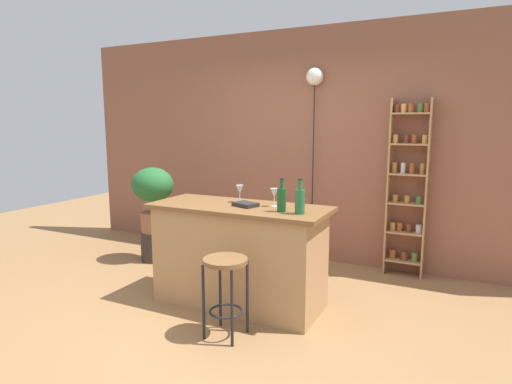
% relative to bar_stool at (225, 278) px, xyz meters
% --- Properties ---
extents(ground, '(12.00, 12.00, 0.00)m').
position_rel_bar_stool_xyz_m(ground, '(-0.19, 0.29, -0.48)').
color(ground, olive).
extents(back_wall, '(6.40, 0.10, 2.80)m').
position_rel_bar_stool_xyz_m(back_wall, '(-0.19, 2.24, 0.92)').
color(back_wall, '#8C5642').
rests_on(back_wall, ground).
extents(kitchen_counter, '(1.65, 0.68, 0.94)m').
position_rel_bar_stool_xyz_m(kitchen_counter, '(-0.19, 0.59, -0.01)').
color(kitchen_counter, tan).
rests_on(kitchen_counter, ground).
extents(bar_stool, '(0.35, 0.35, 0.64)m').
position_rel_bar_stool_xyz_m(bar_stool, '(0.00, 0.00, 0.00)').
color(bar_stool, black).
rests_on(bar_stool, ground).
extents(spice_shelf, '(0.41, 0.18, 1.94)m').
position_rel_bar_stool_xyz_m(spice_shelf, '(1.08, 2.08, 0.51)').
color(spice_shelf, tan).
rests_on(spice_shelf, ground).
extents(plant_stool, '(0.34, 0.34, 0.36)m').
position_rel_bar_stool_xyz_m(plant_stool, '(-1.75, 1.28, -0.30)').
color(plant_stool, '#2D2823').
rests_on(plant_stool, ground).
extents(potted_plant, '(0.52, 0.47, 0.79)m').
position_rel_bar_stool_xyz_m(potted_plant, '(-1.75, 1.28, 0.38)').
color(potted_plant, '#935B3D').
rests_on(potted_plant, plant_stool).
extents(bottle_vinegar, '(0.08, 0.08, 0.29)m').
position_rel_bar_stool_xyz_m(bottle_vinegar, '(0.26, 0.50, 0.57)').
color(bottle_vinegar, '#194C23').
rests_on(bottle_vinegar, kitchen_counter).
extents(bottle_olive_oil, '(0.08, 0.08, 0.29)m').
position_rel_bar_stool_xyz_m(bottle_olive_oil, '(0.43, 0.49, 0.57)').
color(bottle_olive_oil, '#236638').
rests_on(bottle_olive_oil, kitchen_counter).
extents(wine_glass_left, '(0.07, 0.07, 0.16)m').
position_rel_bar_stool_xyz_m(wine_glass_left, '(0.11, 0.69, 0.58)').
color(wine_glass_left, silver).
rests_on(wine_glass_left, kitchen_counter).
extents(wine_glass_center, '(0.07, 0.07, 0.16)m').
position_rel_bar_stool_xyz_m(wine_glass_center, '(-0.26, 0.74, 0.58)').
color(wine_glass_center, silver).
rests_on(wine_glass_center, kitchen_counter).
extents(cookbook, '(0.25, 0.21, 0.03)m').
position_rel_bar_stool_xyz_m(cookbook, '(-0.12, 0.58, 0.48)').
color(cookbook, black).
rests_on(cookbook, kitchen_counter).
extents(pendant_globe_light, '(0.20, 0.20, 2.32)m').
position_rel_bar_stool_xyz_m(pendant_globe_light, '(-0.01, 2.13, 1.69)').
color(pendant_globe_light, black).
rests_on(pendant_globe_light, ground).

